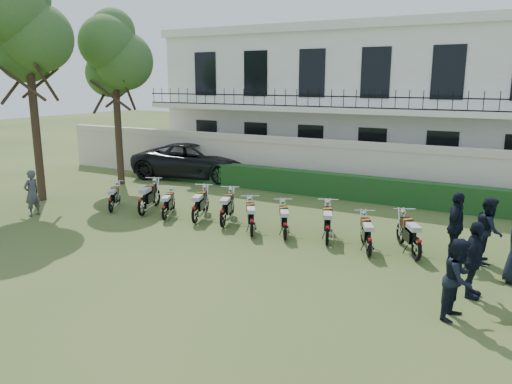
# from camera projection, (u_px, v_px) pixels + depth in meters

# --- Properties ---
(ground) EXTENTS (100.00, 100.00, 0.00)m
(ground) POSITION_uv_depth(u_px,v_px,m) (226.00, 242.00, 15.08)
(ground) COLOR #375020
(ground) RESTS_ON ground
(perimeter_wall) EXTENTS (30.00, 0.35, 2.30)m
(perimeter_wall) POSITION_uv_depth(u_px,v_px,m) (324.00, 165.00, 21.65)
(perimeter_wall) COLOR beige
(perimeter_wall) RESTS_ON ground
(hedge) EXTENTS (18.00, 0.60, 1.00)m
(hedge) POSITION_uv_depth(u_px,v_px,m) (339.00, 186.00, 20.64)
(hedge) COLOR #174017
(hedge) RESTS_ON ground
(building) EXTENTS (20.40, 9.60, 7.40)m
(building) POSITION_uv_depth(u_px,v_px,m) (367.00, 101.00, 26.18)
(building) COLOR white
(building) RESTS_ON ground
(tree_west_mid) EXTENTS (3.40, 3.20, 8.82)m
(tree_west_mid) POSITION_uv_depth(u_px,v_px,m) (27.00, 29.00, 18.92)
(tree_west_mid) COLOR #473323
(tree_west_mid) RESTS_ON ground
(tree_west_near) EXTENTS (3.40, 3.20, 7.90)m
(tree_west_near) POSITION_uv_depth(u_px,v_px,m) (114.00, 55.00, 22.27)
(tree_west_near) COLOR #473323
(tree_west_near) RESTS_ON ground
(motorcycle_0) EXTENTS (1.04, 1.58, 0.99)m
(motorcycle_0) POSITION_uv_depth(u_px,v_px,m) (111.00, 201.00, 18.26)
(motorcycle_0) COLOR black
(motorcycle_0) RESTS_ON ground
(motorcycle_1) EXTENTS (0.91, 2.04, 1.16)m
(motorcycle_1) POSITION_uv_depth(u_px,v_px,m) (142.00, 202.00, 17.80)
(motorcycle_1) COLOR black
(motorcycle_1) RESTS_ON ground
(motorcycle_2) EXTENTS (0.89, 1.67, 0.98)m
(motorcycle_2) POSITION_uv_depth(u_px,v_px,m) (164.00, 209.00, 17.23)
(motorcycle_2) COLOR black
(motorcycle_2) RESTS_ON ground
(motorcycle_3) EXTENTS (0.88, 1.96, 1.11)m
(motorcycle_3) POSITION_uv_depth(u_px,v_px,m) (195.00, 210.00, 16.85)
(motorcycle_3) COLOR black
(motorcycle_3) RESTS_ON ground
(motorcycle_4) EXTENTS (0.91, 1.98, 1.13)m
(motorcycle_4) POSITION_uv_depth(u_px,v_px,m) (223.00, 213.00, 16.38)
(motorcycle_4) COLOR black
(motorcycle_4) RESTS_ON ground
(motorcycle_5) EXTENTS (1.10, 1.70, 1.06)m
(motorcycle_5) POSITION_uv_depth(u_px,v_px,m) (252.00, 223.00, 15.42)
(motorcycle_5) COLOR black
(motorcycle_5) RESTS_ON ground
(motorcycle_6) EXTENTS (1.01, 1.70, 1.03)m
(motorcycle_6) POSITION_uv_depth(u_px,v_px,m) (285.00, 226.00, 15.10)
(motorcycle_6) COLOR black
(motorcycle_6) RESTS_ON ground
(motorcycle_7) EXTENTS (0.91, 1.95, 1.12)m
(motorcycle_7) POSITION_uv_depth(u_px,v_px,m) (327.00, 229.00, 14.64)
(motorcycle_7) COLOR black
(motorcycle_7) RESTS_ON ground
(motorcycle_8) EXTENTS (0.92, 1.78, 1.04)m
(motorcycle_8) POSITION_uv_depth(u_px,v_px,m) (369.00, 241.00, 13.67)
(motorcycle_8) COLOR black
(motorcycle_8) RESTS_ON ground
(motorcycle_9) EXTENTS (1.12, 1.85, 1.13)m
(motorcycle_9) POSITION_uv_depth(u_px,v_px,m) (417.00, 243.00, 13.38)
(motorcycle_9) COLOR black
(motorcycle_9) RESTS_ON ground
(suv) EXTENTS (6.69, 4.06, 1.74)m
(suv) POSITION_uv_depth(u_px,v_px,m) (196.00, 161.00, 24.84)
(suv) COLOR black
(suv) RESTS_ON ground
(inspector) EXTENTS (0.41, 0.62, 1.66)m
(inspector) POSITION_uv_depth(u_px,v_px,m) (32.00, 193.00, 17.88)
(inspector) COLOR #505055
(inspector) RESTS_ON ground
(officer_1) EXTENTS (0.81, 0.95, 1.70)m
(officer_1) POSITION_uv_depth(u_px,v_px,m) (459.00, 279.00, 10.12)
(officer_1) COLOR black
(officer_1) RESTS_ON ground
(officer_2) EXTENTS (0.49, 1.06, 1.76)m
(officer_2) POSITION_uv_depth(u_px,v_px,m) (473.00, 260.00, 11.10)
(officer_2) COLOR black
(officer_2) RESTS_ON ground
(officer_4) EXTENTS (0.76, 0.93, 1.79)m
(officer_4) POSITION_uv_depth(u_px,v_px,m) (489.00, 230.00, 13.26)
(officer_4) COLOR black
(officer_4) RESTS_ON ground
(officer_5) EXTENTS (0.57, 1.15, 1.90)m
(officer_5) POSITION_uv_depth(u_px,v_px,m) (456.00, 227.00, 13.38)
(officer_5) COLOR black
(officer_5) RESTS_ON ground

